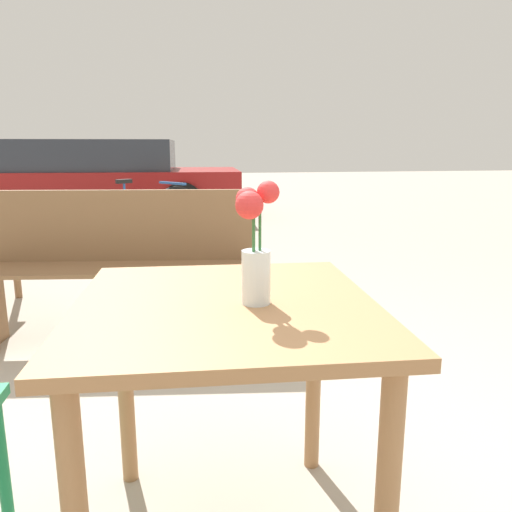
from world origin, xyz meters
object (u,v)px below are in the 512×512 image
Objects in this scene: bench_near at (118,262)px; bicycle at (141,219)px; table_front at (226,345)px; flower_vase at (255,249)px; parked_car at (94,181)px.

bicycle is (0.01, 2.55, -0.11)m from bench_near.
table_front is 2.78× the size of flower_vase.
flower_vase reaches higher than bench_near.
parked_car is at bearing 100.32° from flower_vase.
flower_vase is at bearing -25.53° from table_front.
table_front is 4.19m from bicycle.
parked_car reaches higher than table_front.
bicycle is 2.87m from parked_car.
bicycle is (-0.46, 4.20, -0.50)m from flower_vase.
flower_vase reaches higher than bicycle.
parked_car is (-1.20, 6.91, -0.02)m from table_front.
parked_car reaches higher than bench_near.
flower_vase is at bearing -83.74° from bicycle.
bench_near is 2.56m from bicycle.
parked_car is (-0.80, 2.74, 0.23)m from bicycle.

